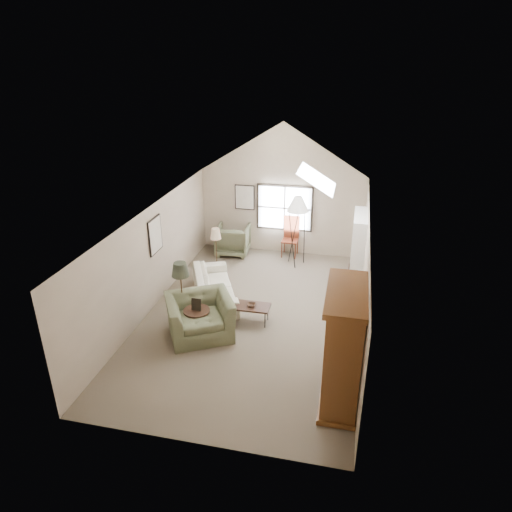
% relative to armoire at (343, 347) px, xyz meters
% --- Properties ---
extents(room_shell, '(5.01, 8.01, 4.00)m').
position_rel_armoire_xyz_m(room_shell, '(-2.18, 2.40, 2.11)').
color(room_shell, '#6A5B4C').
rests_on(room_shell, ground).
extents(window, '(1.72, 0.08, 1.42)m').
position_rel_armoire_xyz_m(window, '(-2.08, 6.36, 0.35)').
color(window, black).
rests_on(window, room_shell).
extents(skylight, '(0.80, 1.20, 0.52)m').
position_rel_armoire_xyz_m(skylight, '(-0.88, 3.30, 2.12)').
color(skylight, white).
rests_on(skylight, room_shell).
extents(wall_art, '(1.97, 3.71, 0.88)m').
position_rel_armoire_xyz_m(wall_art, '(-4.06, 4.34, 0.63)').
color(wall_art, black).
rests_on(wall_art, room_shell).
extents(armoire, '(0.60, 1.50, 2.20)m').
position_rel_armoire_xyz_m(armoire, '(0.00, 0.00, 0.00)').
color(armoire, brown).
rests_on(armoire, ground).
extents(tv_alcove, '(0.32, 1.30, 2.10)m').
position_rel_armoire_xyz_m(tv_alcove, '(0.16, 4.00, 0.05)').
color(tv_alcove, white).
rests_on(tv_alcove, ground).
extents(media_console, '(0.34, 1.18, 0.60)m').
position_rel_armoire_xyz_m(media_console, '(0.14, 4.00, -0.80)').
color(media_console, '#382316').
rests_on(media_console, ground).
extents(tv_panel, '(0.05, 0.90, 0.55)m').
position_rel_armoire_xyz_m(tv_panel, '(0.14, 4.00, -0.18)').
color(tv_panel, black).
rests_on(tv_panel, media_console).
extents(sofa, '(1.80, 2.52, 0.69)m').
position_rel_armoire_xyz_m(sofa, '(-3.32, 3.04, -0.76)').
color(sofa, silver).
rests_on(sofa, ground).
extents(armchair_near, '(1.81, 1.75, 0.91)m').
position_rel_armoire_xyz_m(armchair_near, '(-3.14, 1.40, -0.65)').
color(armchair_near, '#666E4D').
rests_on(armchair_near, ground).
extents(armchair_far, '(1.05, 1.07, 0.92)m').
position_rel_armoire_xyz_m(armchair_far, '(-3.60, 5.89, -0.64)').
color(armchair_far, brown).
rests_on(armchair_far, ground).
extents(coffee_table, '(0.86, 0.48, 0.44)m').
position_rel_armoire_xyz_m(coffee_table, '(-2.14, 2.13, -0.88)').
color(coffee_table, '#371E16').
rests_on(coffee_table, ground).
extents(bowl, '(0.21, 0.21, 0.05)m').
position_rel_armoire_xyz_m(bowl, '(-2.14, 2.13, -0.64)').
color(bowl, '#331D15').
rests_on(bowl, coffee_table).
extents(side_table, '(0.78, 0.78, 0.59)m').
position_rel_armoire_xyz_m(side_table, '(-3.22, 1.44, -0.81)').
color(side_table, '#3A2318').
rests_on(side_table, ground).
extents(side_chair, '(0.49, 0.49, 1.23)m').
position_rel_armoire_xyz_m(side_chair, '(-1.85, 6.10, -0.48)').
color(side_chair, maroon).
rests_on(side_chair, ground).
extents(tripod_lamp, '(0.78, 0.78, 2.13)m').
position_rel_armoire_xyz_m(tripod_lamp, '(-1.57, 5.50, -0.03)').
color(tripod_lamp, white).
rests_on(tripod_lamp, ground).
extents(dark_lamp, '(0.52, 0.52, 1.64)m').
position_rel_armoire_xyz_m(dark_lamp, '(-3.62, 1.64, -0.28)').
color(dark_lamp, black).
rests_on(dark_lamp, ground).
extents(tan_lamp, '(0.39, 0.39, 1.47)m').
position_rel_armoire_xyz_m(tan_lamp, '(-3.62, 4.24, -0.36)').
color(tan_lamp, tan).
rests_on(tan_lamp, ground).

